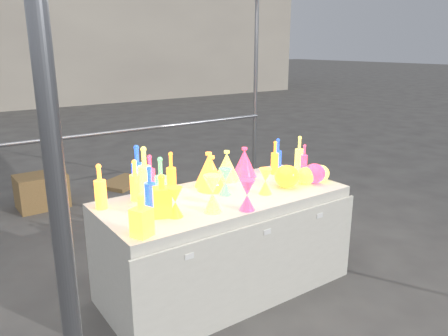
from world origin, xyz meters
TOP-DOWN VIEW (x-y plane):
  - ground at (0.00, 0.00)m, footprint 80.00×80.00m
  - display_table at (0.00, -0.01)m, footprint 1.84×0.83m
  - background_building at (4.00, 14.00)m, footprint 14.00×6.00m
  - cardboard_box_closed at (-0.71, 2.60)m, footprint 0.54×0.39m
  - cardboard_box_flat at (0.38, 2.86)m, footprint 0.75×0.68m
  - bottle_0 at (-0.82, 0.24)m, footprint 0.09×0.09m
  - bottle_1 at (-0.51, 0.35)m, footprint 0.10×0.10m
  - bottle_2 at (-0.32, 0.20)m, footprint 0.09×0.09m
  - bottle_3 at (-0.41, 0.35)m, footprint 0.10×0.10m
  - bottle_4 at (-0.51, 0.23)m, footprint 0.12×0.12m
  - bottle_5 at (-0.50, 0.01)m, footprint 0.09×0.09m
  - bottle_6 at (-0.57, 0.26)m, footprint 0.09×0.09m
  - bottle_7 at (-0.58, 0.01)m, footprint 0.09×0.09m
  - decanter_0 at (-0.79, -0.31)m, footprint 0.13×0.13m
  - decanter_1 at (-0.55, -0.11)m, footprint 0.15×0.15m
  - hourglass_0 at (-0.49, -0.17)m, footprint 0.13×0.13m
  - hourglass_1 at (-0.05, -0.34)m, footprint 0.12×0.12m
  - hourglass_2 at (-0.25, -0.23)m, footprint 0.15×0.15m
  - hourglass_3 at (0.01, -0.00)m, footprint 0.12×0.12m
  - hourglass_4 at (0.26, -0.16)m, footprint 0.11×0.11m
  - globe_0 at (0.67, -0.16)m, footprint 0.16×0.16m
  - globe_1 at (0.81, -0.18)m, footprint 0.18×0.18m
  - globe_2 at (0.49, -0.13)m, footprint 0.22×0.22m
  - globe_3 at (0.74, -0.18)m, footprint 0.22×0.22m
  - lampshade_0 at (-0.01, 0.15)m, footprint 0.29×0.29m
  - lampshade_1 at (0.02, 0.24)m, footprint 0.25×0.25m
  - lampshade_2 at (0.40, 0.28)m, footprint 0.22×0.22m
  - lampshade_3 at (0.22, 0.28)m, footprint 0.24×0.24m
  - bottle_8 at (0.69, 0.20)m, footprint 0.09×0.09m
  - bottle_9 at (0.65, 0.19)m, footprint 0.08×0.08m
  - bottle_10 at (0.86, 0.06)m, footprint 0.07×0.07m
  - bottle_11 at (0.86, 0.12)m, footprint 0.08×0.08m

SIDE VIEW (x-z plane):
  - ground at x=0.00m, z-range 0.00..0.00m
  - cardboard_box_flat at x=0.38m, z-range 0.00..0.05m
  - cardboard_box_closed at x=-0.71m, z-range 0.00..0.39m
  - display_table at x=0.00m, z-range 0.00..0.75m
  - globe_0 at x=0.67m, z-range 0.75..0.87m
  - globe_1 at x=0.81m, z-range 0.75..0.87m
  - globe_3 at x=0.74m, z-range 0.75..0.89m
  - globe_2 at x=0.49m, z-range 0.75..0.90m
  - hourglass_4 at x=0.26m, z-range 0.75..0.94m
  - hourglass_0 at x=-0.49m, z-range 0.75..0.94m
  - hourglass_3 at x=0.01m, z-range 0.75..0.95m
  - hourglass_1 at x=-0.05m, z-range 0.75..0.96m
  - lampshade_3 at x=0.22m, z-range 0.75..0.99m
  - lampshade_2 at x=0.40m, z-range 0.75..0.99m
  - hourglass_2 at x=-0.25m, z-range 0.75..1.00m
  - bottle_10 at x=0.86m, z-range 0.75..1.00m
  - decanter_0 at x=-0.79m, z-range 0.75..1.00m
  - lampshade_0 at x=-0.01m, z-range 0.75..1.01m
  - lampshade_1 at x=0.02m, z-range 0.75..1.01m
  - decanter_1 at x=-0.55m, z-range 0.75..1.02m
  - bottle_9 at x=0.65m, z-range 0.75..1.03m
  - bottle_3 at x=-0.41m, z-range 0.75..1.03m
  - bottle_6 at x=-0.57m, z-range 0.75..1.04m
  - bottle_8 at x=0.69m, z-range 0.75..1.05m
  - bottle_7 at x=-0.58m, z-range 0.75..1.05m
  - bottle_0 at x=-0.82m, z-range 0.75..1.06m
  - bottle_11 at x=0.86m, z-range 0.75..1.06m
  - bottle_2 at x=-0.32m, z-range 0.75..1.07m
  - bottle_5 at x=-0.50m, z-range 0.75..1.10m
  - bottle_1 at x=-0.51m, z-range 0.75..1.12m
  - bottle_4 at x=-0.51m, z-range 0.75..1.13m
  - background_building at x=4.00m, z-range 0.00..6.00m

